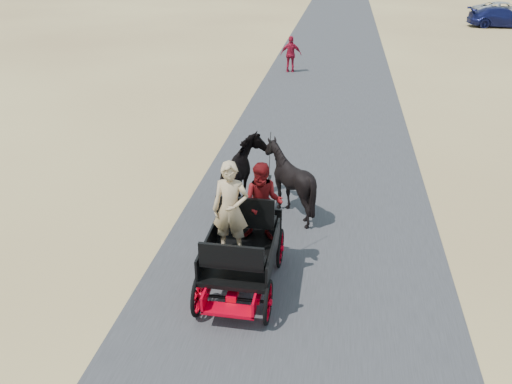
% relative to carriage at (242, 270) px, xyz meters
% --- Properties ---
extents(ground, '(140.00, 140.00, 0.00)m').
position_rel_carriage_xyz_m(ground, '(1.02, 0.23, -0.36)').
color(ground, tan).
extents(road, '(6.00, 140.00, 0.01)m').
position_rel_carriage_xyz_m(road, '(1.02, 0.23, -0.35)').
color(road, '#38383A').
rests_on(road, ground).
extents(carriage, '(1.30, 2.40, 0.72)m').
position_rel_carriage_xyz_m(carriage, '(0.00, 0.00, 0.00)').
color(carriage, black).
rests_on(carriage, ground).
extents(horse_left, '(0.91, 2.01, 1.70)m').
position_rel_carriage_xyz_m(horse_left, '(-0.55, 3.00, 0.49)').
color(horse_left, black).
rests_on(horse_left, ground).
extents(horse_right, '(1.37, 1.54, 1.70)m').
position_rel_carriage_xyz_m(horse_right, '(0.55, 3.00, 0.49)').
color(horse_right, black).
rests_on(horse_right, ground).
extents(driver_man, '(0.66, 0.43, 1.80)m').
position_rel_carriage_xyz_m(driver_man, '(-0.20, 0.05, 1.26)').
color(driver_man, tan).
rests_on(driver_man, carriage).
extents(passenger_woman, '(0.77, 0.60, 1.58)m').
position_rel_carriage_xyz_m(passenger_woman, '(0.30, 0.60, 1.15)').
color(passenger_woman, '#660C0F').
rests_on(passenger_woman, carriage).
extents(pedestrian, '(1.04, 0.49, 1.73)m').
position_rel_carriage_xyz_m(pedestrian, '(-0.87, 17.10, 0.50)').
color(pedestrian, maroon).
rests_on(pedestrian, ground).
extents(car_c, '(4.83, 2.09, 1.39)m').
position_rel_carriage_xyz_m(car_c, '(13.04, 33.51, 0.33)').
color(car_c, navy).
rests_on(car_c, ground).
extents(car_d, '(5.02, 2.79, 1.33)m').
position_rel_carriage_xyz_m(car_d, '(14.31, 37.89, 0.30)').
color(car_d, silver).
rests_on(car_d, ground).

